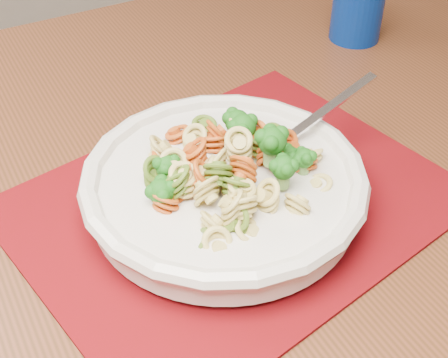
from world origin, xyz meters
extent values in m
cube|color=#562A18|center=(0.45, 0.18, 0.74)|extent=(1.45, 1.15, 0.04)
cube|color=#562A18|center=(0.89, 0.68, 0.36)|extent=(0.09, 0.09, 0.72)
cube|color=#60040E|center=(0.41, 0.06, 0.76)|extent=(0.53, 0.49, 0.00)
cylinder|color=beige|center=(0.40, 0.05, 0.77)|extent=(0.12, 0.12, 0.01)
cylinder|color=beige|center=(0.40, 0.05, 0.79)|extent=(0.26, 0.26, 0.03)
torus|color=beige|center=(0.40, 0.05, 0.80)|extent=(0.28, 0.28, 0.02)
cylinder|color=navy|center=(0.66, 0.38, 0.80)|extent=(0.07, 0.07, 0.09)
camera|label=1|loc=(0.31, -0.41, 1.20)|focal=50.00mm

